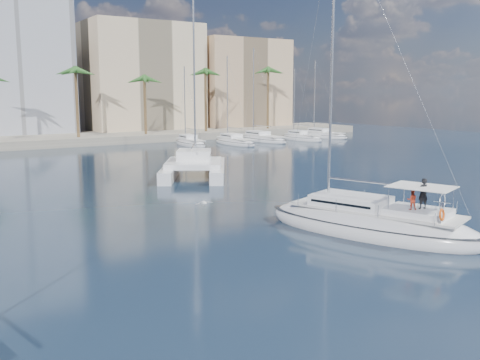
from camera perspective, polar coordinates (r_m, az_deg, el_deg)
ground at (r=29.70m, az=2.50°, el=-6.09°), size 160.00×160.00×0.00m
quay at (r=86.26m, az=-21.65°, el=3.88°), size 120.00×14.00×1.20m
building_beige at (r=101.01m, az=-10.52°, el=10.44°), size 20.00×14.00×20.00m
building_tan_right at (r=108.51m, az=-0.13°, el=9.98°), size 18.00×12.00×18.00m
palm_centre at (r=82.06m, az=-21.50°, el=10.42°), size 3.60×3.60×12.30m
palm_right at (r=94.96m, az=-0.62°, el=10.84°), size 3.60×3.60×12.30m
main_sloop at (r=31.13m, az=13.69°, el=-4.56°), size 8.07×13.47×19.06m
catamaran at (r=50.76m, az=-4.91°, el=1.68°), size 10.70×12.55×16.52m
seagull at (r=33.08m, az=-3.88°, el=-2.45°), size 1.20×0.52×0.22m
moored_yacht_a at (r=79.67m, az=-5.31°, el=3.66°), size 3.37×9.52×11.90m
moored_yacht_b at (r=81.17m, az=-0.57°, el=3.81°), size 3.32×10.83×13.72m
moored_yacht_c at (r=86.41m, az=2.38°, el=4.14°), size 3.98×12.33×15.54m
moored_yacht_d at (r=88.75m, az=6.57°, el=4.23°), size 3.52×9.55×11.90m
moored_yacht_e at (r=94.47m, az=8.86°, el=4.49°), size 4.61×11.11×13.72m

